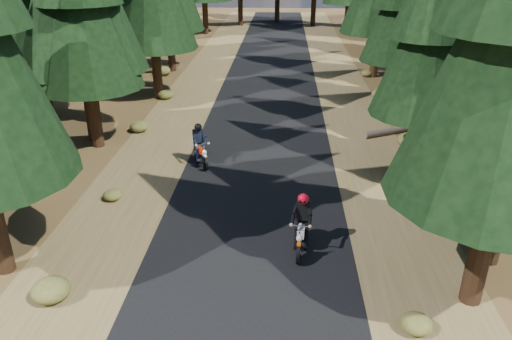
{
  "coord_description": "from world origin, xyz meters",
  "views": [
    {
      "loc": [
        0.86,
        -14.05,
        8.13
      ],
      "look_at": [
        0.0,
        1.5,
        1.1
      ],
      "focal_mm": 35.0,
      "sensor_mm": 36.0,
      "label": 1
    }
  ],
  "objects_px": {
    "log_near": "(406,128)",
    "log_far": "(483,175)",
    "rider_lead": "(301,233)",
    "rider_follow": "(200,151)"
  },
  "relations": [
    {
      "from": "log_near",
      "to": "log_far",
      "type": "bearing_deg",
      "value": -98.55
    },
    {
      "from": "rider_lead",
      "to": "rider_follow",
      "type": "xyz_separation_m",
      "value": [
        -3.88,
        6.06,
        -0.02
      ]
    },
    {
      "from": "log_far",
      "to": "rider_lead",
      "type": "height_order",
      "value": "rider_lead"
    },
    {
      "from": "log_far",
      "to": "rider_lead",
      "type": "relative_size",
      "value": 1.88
    },
    {
      "from": "log_near",
      "to": "log_far",
      "type": "relative_size",
      "value": 1.26
    },
    {
      "from": "rider_follow",
      "to": "log_near",
      "type": "bearing_deg",
      "value": -178.93
    },
    {
      "from": "log_near",
      "to": "rider_follow",
      "type": "relative_size",
      "value": 2.44
    },
    {
      "from": "log_far",
      "to": "rider_follow",
      "type": "distance_m",
      "value": 11.0
    },
    {
      "from": "rider_lead",
      "to": "rider_follow",
      "type": "distance_m",
      "value": 7.19
    },
    {
      "from": "log_near",
      "to": "rider_follow",
      "type": "bearing_deg",
      "value": 178.43
    }
  ]
}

